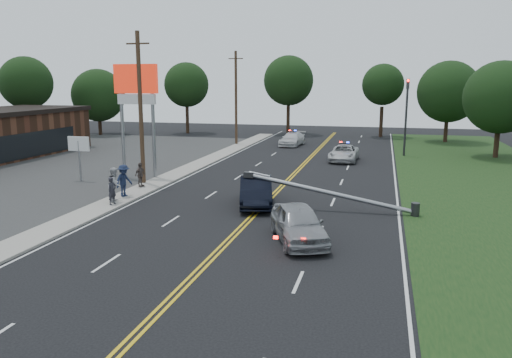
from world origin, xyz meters
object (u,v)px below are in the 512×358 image
(traffic_signal, at_px, (406,110))
(bystander_c, at_px, (124,181))
(crashed_sedan, at_px, (256,191))
(waiting_sedan, at_px, (298,223))
(emergency_b, at_px, (292,139))
(bystander_b, at_px, (115,184))
(bystander_a, at_px, (112,191))
(bystander_d, at_px, (140,175))
(fallen_streetlight, at_px, (339,195))
(utility_pole_far, at_px, (236,98))
(emergency_a, at_px, (344,153))
(small_sign, at_px, (79,148))
(pylon_sign, at_px, (136,93))
(utility_pole_mid, at_px, (141,108))

(traffic_signal, distance_m, bystander_c, 27.84)
(crashed_sedan, height_order, waiting_sedan, crashed_sedan)
(emergency_b, xyz_separation_m, bystander_b, (-5.13, -28.18, 0.39))
(waiting_sedan, relative_size, bystander_a, 3.09)
(bystander_b, height_order, bystander_d, bystander_b)
(bystander_a, distance_m, bystander_b, 0.74)
(fallen_streetlight, relative_size, waiting_sedan, 1.98)
(fallen_streetlight, relative_size, bystander_c, 4.93)
(utility_pole_far, distance_m, waiting_sedan, 34.07)
(emergency_a, bearing_deg, emergency_b, 125.73)
(small_sign, distance_m, waiting_sedan, 19.51)
(traffic_signal, distance_m, waiting_sedan, 28.26)
(crashed_sedan, xyz_separation_m, bystander_d, (-8.34, 2.49, 0.10))
(traffic_signal, relative_size, bystander_b, 3.61)
(traffic_signal, bearing_deg, pylon_sign, -139.61)
(small_sign, xyz_separation_m, utility_pole_mid, (4.80, 0.00, 2.75))
(crashed_sedan, bearing_deg, bystander_c, 167.07)
(small_sign, relative_size, utility_pole_mid, 0.31)
(waiting_sedan, xyz_separation_m, bystander_c, (-11.34, 5.49, 0.26))
(pylon_sign, relative_size, small_sign, 2.58)
(bystander_c, bearing_deg, small_sign, 68.88)
(fallen_streetlight, distance_m, utility_pole_far, 29.54)
(fallen_streetlight, bearing_deg, crashed_sedan, 177.52)
(utility_pole_mid, bearing_deg, crashed_sedan, -23.39)
(utility_pole_mid, xyz_separation_m, emergency_a, (12.30, 13.43, -4.40))
(fallen_streetlight, bearing_deg, bystander_b, -173.93)
(small_sign, bearing_deg, bystander_d, -14.00)
(small_sign, distance_m, bystander_b, 7.92)
(waiting_sedan, xyz_separation_m, emergency_b, (-6.09, 32.40, -0.10))
(bystander_d, bearing_deg, small_sign, 86.58)
(bystander_c, relative_size, bystander_d, 1.20)
(crashed_sedan, distance_m, bystander_c, 7.99)
(fallen_streetlight, height_order, utility_pole_mid, utility_pole_mid)
(small_sign, distance_m, bystander_c, 7.03)
(small_sign, xyz_separation_m, bystander_c, (5.60, -4.06, -1.26))
(traffic_signal, bearing_deg, waiting_sedan, -101.00)
(emergency_a, height_order, bystander_a, bystander_a)
(fallen_streetlight, xyz_separation_m, bystander_c, (-12.59, -0.06, 0.15))
(crashed_sedan, relative_size, bystander_b, 2.52)
(small_sign, bearing_deg, fallen_streetlight, -12.40)
(crashed_sedan, relative_size, emergency_b, 1.01)
(utility_pole_mid, height_order, emergency_a, utility_pole_mid)
(bystander_b, bearing_deg, utility_pole_mid, -4.95)
(pylon_sign, relative_size, crashed_sedan, 1.62)
(bystander_a, height_order, bystander_d, bystander_d)
(fallen_streetlight, distance_m, crashed_sedan, 4.61)
(fallen_streetlight, distance_m, bystander_a, 12.41)
(utility_pole_mid, xyz_separation_m, bystander_d, (0.44, -1.31, -4.17))
(small_sign, xyz_separation_m, waiting_sedan, (16.95, -9.55, -1.53))
(pylon_sign, height_order, small_sign, pylon_sign)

